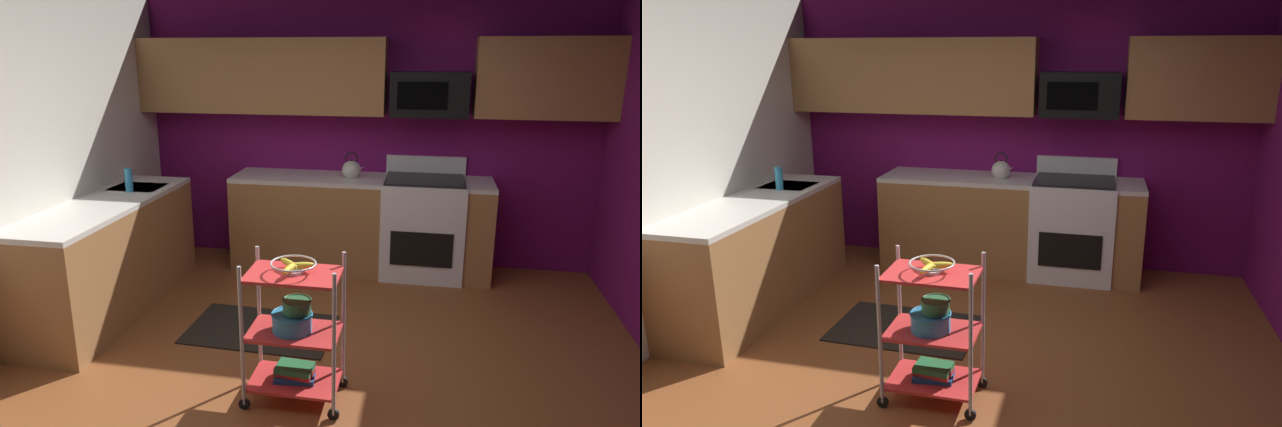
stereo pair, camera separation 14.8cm
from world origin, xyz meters
TOP-DOWN VIEW (x-y plane):
  - floor at (0.00, 0.00)m, footprint 4.40×4.80m
  - wall_back at (0.00, 2.43)m, footprint 4.52×0.06m
  - counter_run at (-0.85, 1.53)m, footprint 3.43×2.56m
  - oven_range at (0.60, 2.10)m, footprint 0.76×0.65m
  - upper_cabinets at (-0.13, 2.24)m, footprint 4.40×0.33m
  - microwave at (0.60, 2.21)m, footprint 0.70×0.39m
  - rolling_cart at (-0.12, -0.16)m, footprint 0.61×0.37m
  - fruit_bowl at (-0.12, -0.16)m, footprint 0.27×0.27m
  - mixing_bowl_large at (-0.13, -0.16)m, footprint 0.25×0.25m
  - mixing_bowl_small at (-0.10, -0.15)m, footprint 0.18×0.18m
  - book_stack at (-0.12, -0.16)m, footprint 0.26×0.17m
  - kettle at (-0.09, 2.10)m, footprint 0.21×0.18m
  - dish_soap_bottle at (-1.88, 1.17)m, footprint 0.06×0.06m
  - floor_rug at (-0.58, 0.66)m, footprint 1.12×0.73m

SIDE VIEW (x-z plane):
  - floor at x=0.00m, z-range -0.04..0.00m
  - floor_rug at x=-0.58m, z-range 0.00..0.01m
  - book_stack at x=-0.12m, z-range 0.13..0.22m
  - rolling_cart at x=-0.12m, z-range -0.01..0.91m
  - counter_run at x=-0.85m, z-range 0.00..0.92m
  - oven_range at x=0.60m, z-range -0.07..1.03m
  - mixing_bowl_large at x=-0.13m, z-range 0.46..0.58m
  - mixing_bowl_small at x=-0.10m, z-range 0.58..0.66m
  - fruit_bowl at x=-0.12m, z-range 0.84..0.91m
  - kettle at x=-0.09m, z-range 0.86..1.13m
  - dish_soap_bottle at x=-1.88m, z-range 0.92..1.12m
  - wall_back at x=0.00m, z-range 0.00..2.60m
  - microwave at x=0.60m, z-range 1.50..1.90m
  - upper_cabinets at x=-0.13m, z-range 1.50..2.20m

